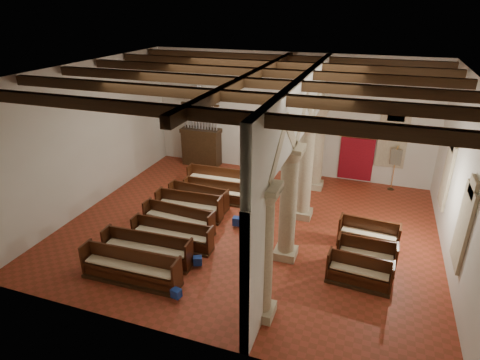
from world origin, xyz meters
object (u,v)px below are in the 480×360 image
Objects in this scene: lectern at (259,164)px; nave_pew_0 at (131,272)px; processional_banner at (393,174)px; aisle_pew_0 at (359,275)px; pipe_organ at (201,140)px.

lectern is 9.88m from nave_pew_0.
processional_banner reaches higher than aisle_pew_0.
pipe_organ is 1.34× the size of nave_pew_0.
pipe_organ is 9.77m from processional_banner.
aisle_pew_0 is at bearing -37.84° from lectern.
nave_pew_0 is at bearing -81.12° from lectern.
lectern reaches higher than aisle_pew_0.
pipe_organ is 3.97× the size of lectern.
processional_banner is at bearing 50.51° from nave_pew_0.
aisle_pew_0 is at bearing -84.37° from processional_banner.
processional_banner is (6.48, 0.10, 0.31)m from lectern.
pipe_organ is at bearing -167.32° from processional_banner.
processional_banner is at bearing 17.08° from lectern.
aisle_pew_0 is (5.52, -7.61, -0.13)m from lectern.
processional_banner is 1.08× the size of aisle_pew_0.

